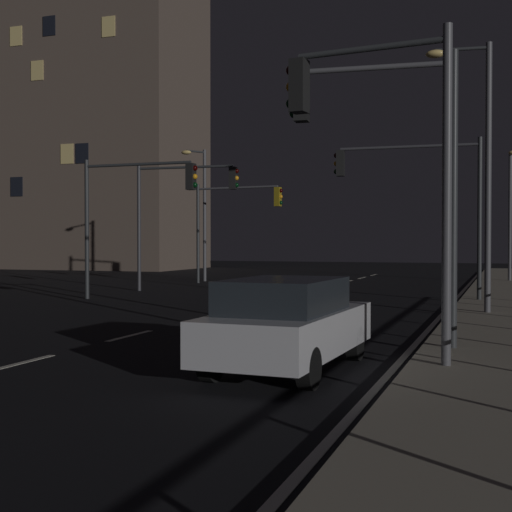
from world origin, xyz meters
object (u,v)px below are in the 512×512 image
at_px(traffic_light_far_left, 383,143).
at_px(street_lamp_mid_block, 511,202).
at_px(traffic_light_far_right, 235,212).
at_px(street_lamp_far_end, 201,203).
at_px(car, 288,323).
at_px(traffic_light_overhead_east, 377,134).
at_px(street_lamp_corner, 479,152).
at_px(traffic_light_near_left, 415,185).
at_px(traffic_light_far_center, 134,199).
at_px(building_distant, 59,103).
at_px(traffic_light_near_right, 181,199).

xyz_separation_m(traffic_light_far_left, street_lamp_mid_block, (2.48, 25.37, 0.12)).
xyz_separation_m(traffic_light_far_right, street_lamp_far_end, (-2.64, 1.76, 0.60)).
height_order(car, traffic_light_far_right, traffic_light_far_right).
bearing_deg(traffic_light_overhead_east, car, -150.31).
bearing_deg(street_lamp_corner, traffic_light_overhead_east, -98.11).
relative_size(traffic_light_near_left, street_lamp_far_end, 0.79).
distance_m(traffic_light_far_center, building_distant, 36.79).
height_order(car, traffic_light_near_right, traffic_light_near_right).
bearing_deg(traffic_light_near_right, traffic_light_overhead_east, -54.74).
xyz_separation_m(car, street_lamp_corner, (2.70, 10.16, 3.95)).
relative_size(traffic_light_far_left, street_lamp_far_end, 0.79).
height_order(traffic_light_far_right, traffic_light_near_left, traffic_light_near_left).
height_order(traffic_light_near_left, street_lamp_mid_block, street_lamp_mid_block).
height_order(street_lamp_corner, building_distant, building_distant).
relative_size(traffic_light_far_center, building_distant, 0.19).
distance_m(car, building_distant, 52.43).
bearing_deg(street_lamp_far_end, traffic_light_far_left, -58.26).
xyz_separation_m(traffic_light_far_right, traffic_light_near_left, (10.08, -7.99, 0.52)).
relative_size(traffic_light_overhead_east, traffic_light_far_right, 1.08).
xyz_separation_m(street_lamp_far_end, building_distant, (-19.52, 14.98, 9.47)).
xyz_separation_m(street_lamp_corner, building_distant, (-34.61, 29.36, 9.02)).
xyz_separation_m(traffic_light_far_left, street_lamp_far_end, (-13.57, 21.93, 0.19)).
xyz_separation_m(traffic_light_far_right, street_lamp_mid_block, (13.41, 5.20, 0.53)).
bearing_deg(traffic_light_near_left, traffic_light_overhead_east, -85.77).
relative_size(traffic_light_far_center, traffic_light_far_left, 0.92).
relative_size(street_lamp_far_end, building_distant, 0.26).
height_order(car, street_lamp_corner, street_lamp_corner).
bearing_deg(traffic_light_near_left, traffic_light_far_center, -164.50).
distance_m(traffic_light_far_center, traffic_light_far_left, 14.32).
xyz_separation_m(traffic_light_overhead_east, traffic_light_far_left, (-0.18, 1.83, 0.09)).
height_order(traffic_light_far_right, traffic_light_far_center, traffic_light_far_center).
bearing_deg(street_lamp_far_end, street_lamp_corner, -43.61).
bearing_deg(traffic_light_near_right, traffic_light_far_center, -85.87).
distance_m(traffic_light_far_center, street_lamp_mid_block, 20.75).
xyz_separation_m(traffic_light_far_right, traffic_light_far_left, (10.93, -20.17, 0.41)).
bearing_deg(traffic_light_far_right, street_lamp_far_end, 146.26).
xyz_separation_m(car, traffic_light_far_center, (-9.61, 12.02, 2.96)).
bearing_deg(street_lamp_mid_block, building_distant, 162.01).
bearing_deg(car, traffic_light_far_left, 65.66).
bearing_deg(traffic_light_far_center, street_lamp_corner, -8.60).
distance_m(traffic_light_far_right, street_lamp_corner, 17.75).
xyz_separation_m(traffic_light_near_right, building_distant, (-21.96, 22.75, 9.77)).
height_order(traffic_light_far_center, traffic_light_far_left, traffic_light_far_left).
bearing_deg(street_lamp_mid_block, street_lamp_far_end, -167.92).
xyz_separation_m(traffic_light_far_center, street_lamp_corner, (12.31, -1.86, 0.99)).
bearing_deg(street_lamp_mid_block, traffic_light_near_left, -104.16).
xyz_separation_m(traffic_light_far_center, street_lamp_far_end, (-2.78, 12.51, 0.54)).
height_order(traffic_light_near_left, traffic_light_far_center, traffic_light_near_left).
distance_m(traffic_light_far_right, building_distant, 29.55).
distance_m(car, street_lamp_mid_block, 28.42).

